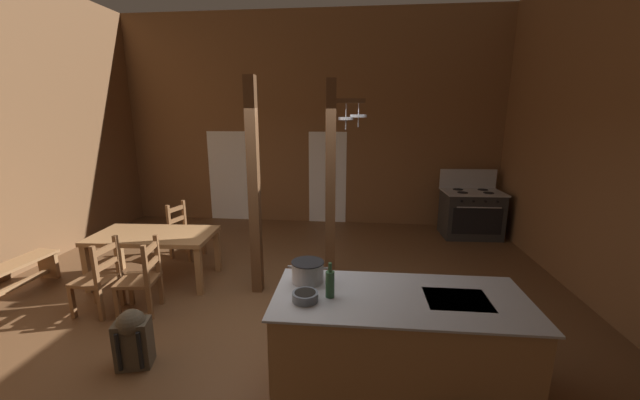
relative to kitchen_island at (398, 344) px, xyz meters
The scene contains 17 objects.
ground_plane 1.89m from the kitchen_island, 144.44° to the left, with size 9.02×9.10×0.10m, color brown.
wall_back 5.78m from the kitchen_island, 105.67° to the left, with size 9.02×0.14×4.55m, color brown.
glazed_door_back_left 6.21m from the kitchen_island, 122.61° to the left, with size 1.00×0.01×2.05m, color white.
glazed_panel_back_right 5.35m from the kitchen_island, 101.62° to the left, with size 0.84×0.01×2.05m, color white.
kitchen_island is the anchor object (origin of this frame).
stove_range 4.89m from the kitchen_island, 67.17° to the left, with size 1.17×0.86×1.32m.
support_post_with_pot_rack 2.62m from the kitchen_island, 108.38° to the left, with size 0.58×0.27×2.90m.
support_post_center 2.65m from the kitchen_island, 135.32° to the left, with size 0.14×0.14×2.90m.
dining_table 3.81m from the kitchen_island, 150.58° to the left, with size 1.75×0.99×0.74m.
ladderback_chair_near_window 4.40m from the kitchen_island, 139.62° to the left, with size 0.53×0.53×0.95m.
ladderback_chair_by_post 3.66m from the kitchen_island, 164.77° to the left, with size 0.46×0.46×0.95m.
ladderback_chair_at_table_end 3.17m from the kitchen_island, 161.27° to the left, with size 0.51×0.51×0.95m.
bench_along_left_wall 5.18m from the kitchen_island, 166.99° to the left, with size 0.42×1.42×0.44m.
backpack 2.53m from the kitchen_island, behind, with size 0.37×0.35×0.60m.
stockpot_on_counter 1.01m from the kitchen_island, 165.95° to the left, with size 0.37×0.30×0.19m.
mixing_bowl_on_counter 0.95m from the kitchen_island, 168.69° to the right, with size 0.22×0.22×0.08m.
bottle_tall_on_counter 0.83m from the kitchen_island, behind, with size 0.08×0.08×0.31m.
Camera 1 is at (1.10, -3.95, 2.43)m, focal length 20.53 mm.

